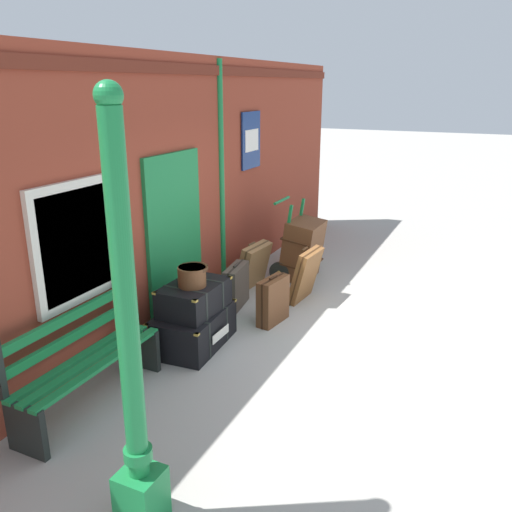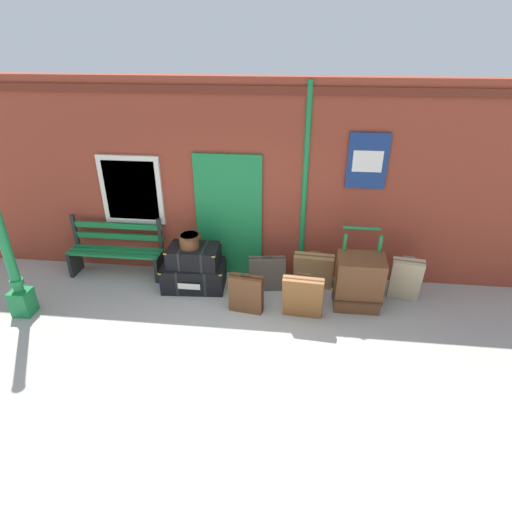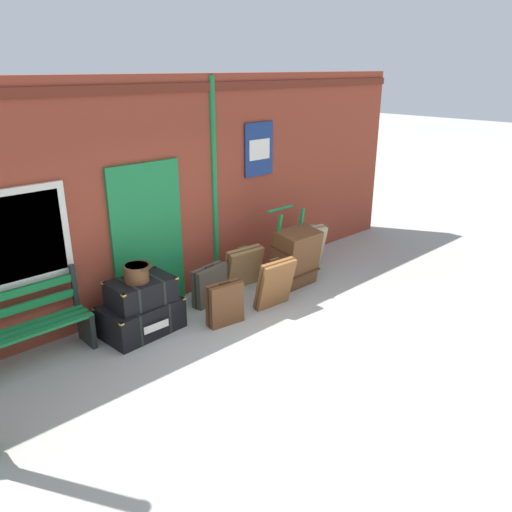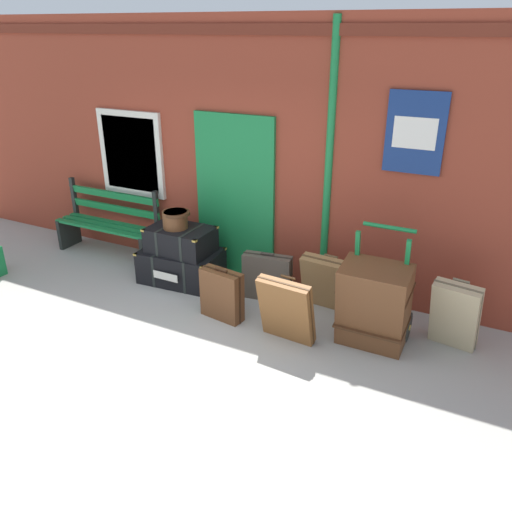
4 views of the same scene
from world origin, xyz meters
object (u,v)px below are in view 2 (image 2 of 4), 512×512
object	(u,v)px
suitcase_umber	(267,273)
suitcase_charcoal	(313,271)
steamer_trunk_base	(194,275)
suitcase_oxblood	(405,279)
lamp_post	(6,249)
steamer_trunk_middle	(194,256)
round_hatbox	(189,240)
porters_trolley	(356,287)
large_brown_trunk	(358,282)
platform_bench	(116,251)
suitcase_olive	(246,294)
suitcase_slate	(303,297)

from	to	relation	value
suitcase_umber	suitcase_charcoal	bearing A→B (deg)	7.66
steamer_trunk_base	suitcase_charcoal	bearing A→B (deg)	5.01
suitcase_umber	suitcase_oxblood	bearing A→B (deg)	-2.41
lamp_post	steamer_trunk_middle	size ratio (longest dim) A/B	3.54
round_hatbox	suitcase_charcoal	world-z (taller)	round_hatbox
steamer_trunk_middle	porters_trolley	xyz separation A→B (m)	(2.58, -0.16, -0.31)
lamp_post	large_brown_trunk	distance (m)	5.04
platform_bench	suitcase_olive	xyz separation A→B (m)	(2.37, -0.85, -0.15)
steamer_trunk_middle	round_hatbox	world-z (taller)	round_hatbox
suitcase_charcoal	platform_bench	bearing A→B (deg)	178.28
lamp_post	suitcase_charcoal	world-z (taller)	lamp_post
steamer_trunk_base	suitcase_slate	bearing A→B (deg)	-21.20
steamer_trunk_middle	suitcase_charcoal	bearing A→B (deg)	5.41
round_hatbox	suitcase_charcoal	xyz separation A→B (m)	(1.97, 0.20, -0.54)
lamp_post	platform_bench	size ratio (longest dim) A/B	1.80
lamp_post	steamer_trunk_middle	distance (m)	2.64
steamer_trunk_middle	suitcase_charcoal	size ratio (longest dim) A/B	1.21
large_brown_trunk	steamer_trunk_base	bearing A→B (deg)	172.44
steamer_trunk_base	round_hatbox	xyz separation A→B (m)	(-0.02, -0.03, 0.65)
platform_bench	steamer_trunk_middle	distance (m)	1.48
suitcase_umber	suitcase_oxblood	world-z (taller)	suitcase_oxblood
platform_bench	suitcase_slate	size ratio (longest dim) A/B	2.12
lamp_post	large_brown_trunk	bearing A→B (deg)	8.00
platform_bench	round_hatbox	size ratio (longest dim) A/B	4.57
suitcase_charcoal	steamer_trunk_base	bearing A→B (deg)	-174.99
round_hatbox	suitcase_olive	bearing A→B (deg)	-29.42
suitcase_olive	suitcase_oxblood	size ratio (longest dim) A/B	0.81
suitcase_charcoal	suitcase_umber	world-z (taller)	suitcase_charcoal
platform_bench	suitcase_charcoal	world-z (taller)	platform_bench
lamp_post	suitcase_oxblood	xyz separation A→B (m)	(5.71, 1.02, -0.71)
large_brown_trunk	suitcase_oxblood	bearing A→B (deg)	23.27
steamer_trunk_base	steamer_trunk_middle	size ratio (longest dim) A/B	1.30
platform_bench	suitcase_oxblood	size ratio (longest dim) A/B	2.08
suitcase_slate	suitcase_olive	xyz separation A→B (m)	(-0.84, 0.12, -0.08)
large_brown_trunk	suitcase_slate	bearing A→B (deg)	-156.87
steamer_trunk_base	suitcase_slate	xyz separation A→B (m)	(1.79, -0.69, 0.16)
lamp_post	suitcase_slate	bearing A→B (deg)	4.81
large_brown_trunk	suitcase_olive	bearing A→B (deg)	-172.05
round_hatbox	suitcase_oxblood	xyz separation A→B (m)	(3.38, 0.01, -0.49)
platform_bench	large_brown_trunk	distance (m)	4.07
large_brown_trunk	suitcase_slate	xyz separation A→B (m)	(-0.81, -0.35, -0.10)
porters_trolley	suitcase_umber	size ratio (longest dim) A/B	1.99
lamp_post	steamer_trunk_base	world-z (taller)	lamp_post
suitcase_oxblood	suitcase_charcoal	bearing A→B (deg)	172.29
lamp_post	steamer_trunk_base	distance (m)	2.72
round_hatbox	steamer_trunk_middle	bearing A→B (deg)	19.29
platform_bench	suitcase_olive	bearing A→B (deg)	-19.73
porters_trolley	platform_bench	bearing A→B (deg)	173.66
porters_trolley	large_brown_trunk	xyz separation A→B (m)	(-0.00, -0.17, 0.19)
suitcase_olive	suitcase_slate	bearing A→B (deg)	-7.93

